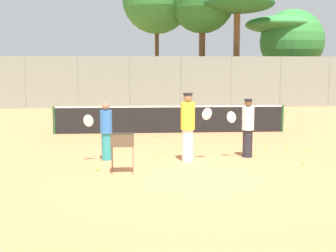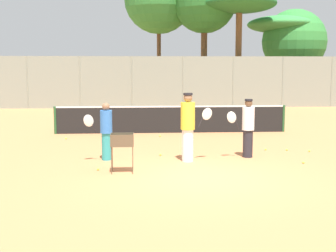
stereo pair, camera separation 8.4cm
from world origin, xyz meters
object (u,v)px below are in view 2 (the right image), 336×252
object	(u,v)px
player_red_cap	(106,131)
player_yellow_shirt	(188,126)
tennis_net	(171,119)
ball_cart	(123,143)
player_white_outfit	(248,127)

from	to	relation	value
player_red_cap	player_yellow_shirt	xyz separation A→B (m)	(2.25, -0.33, 0.15)
tennis_net	ball_cart	world-z (taller)	tennis_net
tennis_net	player_white_outfit	xyz separation A→B (m)	(1.80, -5.16, 0.31)
player_red_cap	player_yellow_shirt	distance (m)	2.28
player_white_outfit	player_yellow_shirt	size ratio (longest dim) A/B	0.89
player_red_cap	ball_cart	distance (m)	1.68
tennis_net	player_yellow_shirt	xyz separation A→B (m)	(0.03, -5.63, 0.42)
player_red_cap	player_yellow_shirt	bearing A→B (deg)	143.13
ball_cart	tennis_net	bearing A→B (deg)	75.98
tennis_net	player_red_cap	distance (m)	5.75
player_yellow_shirt	ball_cart	size ratio (longest dim) A/B	1.95
player_red_cap	ball_cart	world-z (taller)	player_red_cap
player_yellow_shirt	ball_cart	world-z (taller)	player_yellow_shirt
ball_cart	player_yellow_shirt	bearing A→B (deg)	35.95
player_white_outfit	player_red_cap	size ratio (longest dim) A/B	1.05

